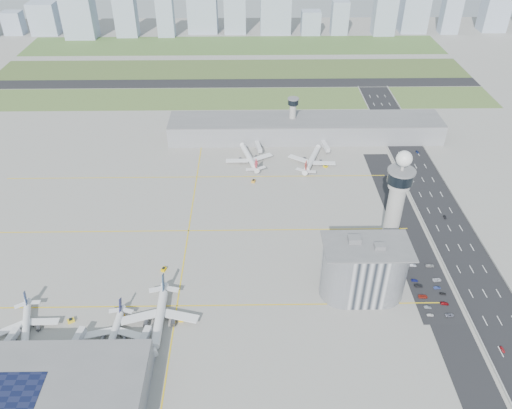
{
  "coord_description": "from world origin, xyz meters",
  "views": [
    {
      "loc": [
        -3.8,
        -202.7,
        181.91
      ],
      "look_at": [
        0.0,
        35.0,
        15.0
      ],
      "focal_mm": 35.0,
      "sensor_mm": 36.0,
      "label": 1
    }
  ],
  "objects_px": {
    "tug_5": "(325,166)",
    "car_lot_0": "(430,315)",
    "tug_0": "(71,320)",
    "secondary_tower": "(293,114)",
    "tug_3": "(164,269)",
    "car_hw_1": "(445,217)",
    "tug_2": "(181,318)",
    "car_lot_10": "(437,280)",
    "airplane_far_b": "(312,156)",
    "car_lot_9": "(437,288)",
    "tug_4": "(253,181)",
    "jet_bridge_near_0": "(1,356)",
    "admin_building": "(364,270)",
    "car_hw_2": "(417,152)",
    "airplane_near_a": "(25,324)",
    "airplane_near_b": "(113,332)",
    "car_lot_7": "(445,303)",
    "control_tower": "(396,202)",
    "airplane_far_a": "(249,154)",
    "car_lot_1": "(428,307)",
    "tug_1": "(122,316)",
    "jet_bridge_near_2": "(139,354)",
    "car_lot_5": "(413,265)",
    "jet_bridge_near_1": "(70,355)",
    "car_lot_4": "(415,280)",
    "jet_bridge_far_1": "(323,143)",
    "car_lot_2": "(423,296)",
    "airplane_near_c": "(159,314)",
    "jet_bridge_far_0": "(257,144)",
    "car_hw_4": "(380,118)",
    "car_lot_8": "(443,294)",
    "car_lot_6": "(450,315)",
    "car_hw_0": "(503,349)"
  },
  "relations": [
    {
      "from": "car_lot_4",
      "to": "car_lot_10",
      "type": "relative_size",
      "value": 0.76
    },
    {
      "from": "car_lot_2",
      "to": "tug_4",
      "type": "bearing_deg",
      "value": 40.92
    },
    {
      "from": "car_hw_2",
      "to": "airplane_near_a",
      "type": "bearing_deg",
      "value": -151.04
    },
    {
      "from": "car_lot_2",
      "to": "car_hw_2",
      "type": "distance_m",
      "value": 152.98
    },
    {
      "from": "control_tower",
      "to": "secondary_tower",
      "type": "xyz_separation_m",
      "value": [
        -42.0,
        142.0,
        -16.24
      ]
    },
    {
      "from": "tug_3",
      "to": "car_hw_1",
      "type": "distance_m",
      "value": 171.44
    },
    {
      "from": "airplane_near_a",
      "to": "car_lot_9",
      "type": "bearing_deg",
      "value": 80.16
    },
    {
      "from": "car_lot_2",
      "to": "car_hw_0",
      "type": "distance_m",
      "value": 42.24
    },
    {
      "from": "jet_bridge_near_0",
      "to": "jet_bridge_far_1",
      "type": "xyz_separation_m",
      "value": [
        165.0,
        193.0,
        0.0
      ]
    },
    {
      "from": "car_lot_0",
      "to": "car_hw_2",
      "type": "bearing_deg",
      "value": -8.33
    },
    {
      "from": "tug_2",
      "to": "airplane_far_b",
      "type": "bearing_deg",
      "value": -118.38
    },
    {
      "from": "control_tower",
      "to": "airplane_far_b",
      "type": "relative_size",
      "value": 1.56
    },
    {
      "from": "airplane_near_a",
      "to": "car_lot_0",
      "type": "height_order",
      "value": "airplane_near_a"
    },
    {
      "from": "jet_bridge_near_0",
      "to": "car_lot_9",
      "type": "relative_size",
      "value": 3.96
    },
    {
      "from": "secondary_tower",
      "to": "car_lot_0",
      "type": "height_order",
      "value": "secondary_tower"
    },
    {
      "from": "jet_bridge_far_0",
      "to": "tug_4",
      "type": "bearing_deg",
      "value": -13.44
    },
    {
      "from": "car_lot_1",
      "to": "car_lot_4",
      "type": "xyz_separation_m",
      "value": [
        -1.26,
        18.81,
        0.01
      ]
    },
    {
      "from": "control_tower",
      "to": "car_lot_10",
      "type": "xyz_separation_m",
      "value": [
        21.61,
        -22.33,
        -34.41
      ]
    },
    {
      "from": "control_tower",
      "to": "jet_bridge_near_1",
      "type": "height_order",
      "value": "control_tower"
    },
    {
      "from": "tug_2",
      "to": "jet_bridge_near_1",
      "type": "bearing_deg",
      "value": 25.2
    },
    {
      "from": "airplane_far_b",
      "to": "jet_bridge_near_1",
      "type": "distance_m",
      "value": 209.58
    },
    {
      "from": "tug_2",
      "to": "car_lot_10",
      "type": "xyz_separation_m",
      "value": [
        130.42,
        24.61,
        -0.31
      ]
    },
    {
      "from": "airplane_near_b",
      "to": "tug_1",
      "type": "xyz_separation_m",
      "value": [
        0.82,
        13.27,
        -3.99
      ]
    },
    {
      "from": "airplane_far_a",
      "to": "car_lot_1",
      "type": "xyz_separation_m",
      "value": [
        86.93,
        -144.73,
        -5.2
      ]
    },
    {
      "from": "car_hw_1",
      "to": "car_lot_8",
      "type": "bearing_deg",
      "value": -104.33
    },
    {
      "from": "jet_bridge_near_1",
      "to": "car_lot_9",
      "type": "distance_m",
      "value": 179.64
    },
    {
      "from": "admin_building",
      "to": "car_hw_1",
      "type": "relative_size",
      "value": 12.19
    },
    {
      "from": "tug_1",
      "to": "tug_5",
      "type": "distance_m",
      "value": 181.03
    },
    {
      "from": "admin_building",
      "to": "airplane_far_b",
      "type": "xyz_separation_m",
      "value": [
        -10.68,
        129.7,
        -9.51
      ]
    },
    {
      "from": "jet_bridge_near_1",
      "to": "car_lot_0",
      "type": "height_order",
      "value": "jet_bridge_near_1"
    },
    {
      "from": "control_tower",
      "to": "car_lot_7",
      "type": "xyz_separation_m",
      "value": [
        20.14,
        -39.0,
        -34.46
      ]
    },
    {
      "from": "tug_0",
      "to": "tug_5",
      "type": "distance_m",
      "value": 198.73
    },
    {
      "from": "airplane_far_a",
      "to": "car_hw_4",
      "type": "height_order",
      "value": "airplane_far_a"
    },
    {
      "from": "airplane_near_b",
      "to": "car_lot_7",
      "type": "xyz_separation_m",
      "value": [
        158.57,
        19.14,
        -4.23
      ]
    },
    {
      "from": "car_lot_6",
      "to": "car_lot_0",
      "type": "bearing_deg",
      "value": 86.73
    },
    {
      "from": "airplane_near_b",
      "to": "car_lot_5",
      "type": "bearing_deg",
      "value": 109.86
    },
    {
      "from": "jet_bridge_near_0",
      "to": "jet_bridge_far_0",
      "type": "xyz_separation_m",
      "value": [
        115.0,
        193.0,
        0.0
      ]
    },
    {
      "from": "airplane_near_c",
      "to": "admin_building",
      "type": "bearing_deg",
      "value": 99.93
    },
    {
      "from": "jet_bridge_far_1",
      "to": "tug_1",
      "type": "xyz_separation_m",
      "value": [
        -117.61,
        -168.88,
        -2.03
      ]
    },
    {
      "from": "jet_bridge_near_0",
      "to": "car_lot_8",
      "type": "relative_size",
      "value": 4.24
    },
    {
      "from": "tug_5",
      "to": "car_lot_0",
      "type": "xyz_separation_m",
      "value": [
        32.33,
        -140.36,
        -0.28
      ]
    },
    {
      "from": "tug_0",
      "to": "tug_4",
      "type": "xyz_separation_m",
      "value": [
        88.27,
        122.35,
        0.0
      ]
    },
    {
      "from": "jet_bridge_near_0",
      "to": "tug_2",
      "type": "distance_m",
      "value": 79.35
    },
    {
      "from": "airplane_near_a",
      "to": "car_hw_4",
      "type": "xyz_separation_m",
      "value": [
        214.89,
        224.77,
        -4.37
      ]
    },
    {
      "from": "airplane_far_b",
      "to": "car_lot_9",
      "type": "xyz_separation_m",
      "value": [
        50.58,
        -127.76,
        -5.21
      ]
    },
    {
      "from": "car_lot_5",
      "to": "car_hw_2",
      "type": "distance_m",
      "value": 130.24
    },
    {
      "from": "control_tower",
      "to": "airplane_near_c",
      "type": "xyz_separation_m",
      "value": [
        -118.63,
        -49.12,
        -28.89
      ]
    },
    {
      "from": "airplane_far_b",
      "to": "car_lot_0",
      "type": "distance_m",
      "value": 151.87
    },
    {
      "from": "jet_bridge_near_0",
      "to": "jet_bridge_near_2",
      "type": "height_order",
      "value": "same"
    },
    {
      "from": "car_lot_4",
      "to": "airplane_near_b",
      "type": "bearing_deg",
      "value": 112.93
    }
  ]
}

